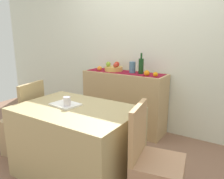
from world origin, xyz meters
name	(u,v)px	position (x,y,z in m)	size (l,w,h in m)	color
ground_plane	(101,160)	(0.00, 0.00, -0.01)	(6.40, 6.40, 0.02)	#85604B
room_wall_rear	(146,41)	(0.00, 1.18, 1.35)	(6.40, 0.06, 2.70)	silver
sideboard_console	(124,101)	(-0.22, 0.92, 0.45)	(1.26, 0.42, 0.89)	tan
table_runner	(124,72)	(-0.22, 0.92, 0.90)	(1.18, 0.32, 0.01)	maroon
fruit_bowl	(114,69)	(-0.41, 0.92, 0.93)	(0.27, 0.27, 0.07)	gold
apple_front	(117,64)	(-0.36, 0.93, 1.00)	(0.08, 0.08, 0.08)	red
apple_center	(117,64)	(-0.40, 1.01, 1.00)	(0.07, 0.07, 0.07)	gold
apple_right	(108,64)	(-0.48, 0.89, 1.00)	(0.07, 0.07, 0.07)	#86B331
apple_upper	(115,65)	(-0.34, 0.86, 1.00)	(0.07, 0.07, 0.07)	#BF3A28
wine_bottle	(141,66)	(0.05, 0.92, 1.01)	(0.07, 0.07, 0.30)	#153D17
ceramic_vase	(132,67)	(-0.09, 0.92, 0.98)	(0.09, 0.09, 0.17)	slate
orange_loose_end	(155,74)	(0.30, 0.83, 0.93)	(0.07, 0.07, 0.07)	orange
orange_loose_near_bowl	(147,73)	(0.18, 0.83, 0.93)	(0.08, 0.08, 0.08)	orange
orange_loose_far	(99,68)	(-0.62, 0.84, 0.93)	(0.07, 0.07, 0.07)	orange
dining_table	(77,142)	(-0.04, -0.36, 0.37)	(1.19, 0.80, 0.74)	tan
open_book	(65,104)	(-0.18, -0.36, 0.75)	(0.28, 0.21, 0.02)	white
coffee_cup	(67,102)	(-0.11, -0.40, 0.79)	(0.07, 0.07, 0.11)	silver
chair_near_window	(25,132)	(-0.90, -0.36, 0.27)	(0.47, 0.47, 0.90)	tan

